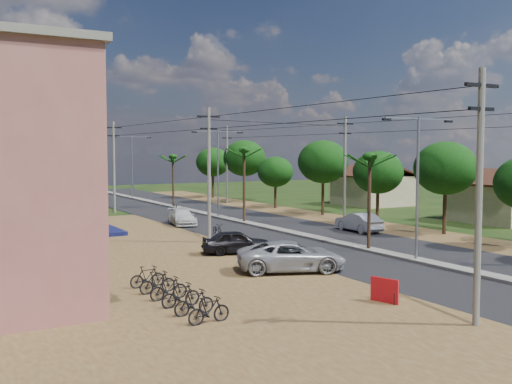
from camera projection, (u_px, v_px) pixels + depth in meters
ground at (416, 262)px, 33.16m from camera, size 160.00×160.00×0.00m
road at (275, 230)px, 46.17m from camera, size 12.00×110.00×0.04m
median at (256, 225)px, 48.76m from camera, size 1.00×90.00×0.18m
dirt_lot_west at (108, 263)px, 32.70m from camera, size 18.00×46.00×0.04m
dirt_shoulder_east at (361, 224)px, 50.35m from camera, size 5.00×90.00×0.03m
house_east_near at (503, 194)px, 51.52m from camera, size 7.60×7.50×4.60m
house_east_far at (374, 184)px, 67.62m from camera, size 7.60×7.50×4.60m
tree_east_c at (446, 168)px, 43.67m from camera, size 4.60×4.60×6.83m
tree_east_d at (378, 172)px, 49.63m from camera, size 4.20×4.20×6.13m
tree_east_e at (323, 162)px, 56.61m from camera, size 4.80×4.80×7.14m
tree_east_f at (275, 172)px, 63.44m from camera, size 3.80×3.80×5.52m
tree_east_g at (244, 158)px, 70.58m from camera, size 5.00×5.00×7.38m
tree_east_h at (213, 162)px, 77.41m from camera, size 4.40×4.40×6.52m
palm_median_near at (370, 161)px, 36.24m from camera, size 2.00×2.00×6.15m
palm_median_mid at (244, 154)px, 50.09m from camera, size 2.00×2.00×6.55m
palm_median_far at (173, 159)px, 64.01m from camera, size 2.00×2.00×5.85m
streetlight_near at (418, 176)px, 32.82m from camera, size 5.10×0.18×8.00m
streetlight_mid at (218, 166)px, 54.51m from camera, size 5.10×0.18×8.00m
streetlight_far at (132, 161)px, 76.19m from camera, size 5.10×0.18×8.00m
utility_pole_w_a at (479, 191)px, 20.70m from camera, size 1.60×0.24×9.00m
utility_pole_w_b at (209, 172)px, 39.78m from camera, size 1.60×0.24×9.00m
utility_pole_w_c at (114, 165)px, 58.86m from camera, size 1.60×0.24×9.00m
utility_pole_w_d at (67, 161)px, 77.08m from camera, size 1.60×0.24×9.00m
utility_pole_e_b at (345, 167)px, 50.40m from camera, size 1.60×0.24×9.00m
utility_pole_e_c at (227, 163)px, 69.48m from camera, size 1.60×0.24×9.00m
car_silver_mid at (358, 223)px, 45.18m from camera, size 1.82×4.46×1.44m
car_white_far at (182, 218)px, 49.33m from camera, size 2.57×4.66×1.28m
car_parked_silver at (291, 257)px, 30.39m from camera, size 6.07×4.42×1.53m
car_parked_dark at (236, 242)px, 35.61m from camera, size 4.39×2.72×1.40m
moto_rider_west_a at (217, 230)px, 43.57m from camera, size 0.63×1.58×0.81m
moto_rider_west_b at (175, 209)px, 57.25m from camera, size 0.50×1.75×1.05m
roadside_sign at (384, 291)px, 24.15m from camera, size 0.47×1.21×1.03m
parked_scooter_row at (175, 292)px, 24.06m from camera, size 1.69×7.08×1.00m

